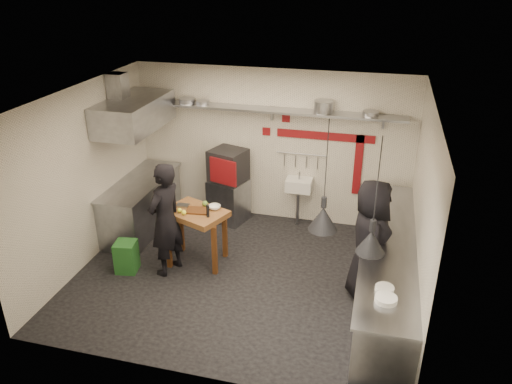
% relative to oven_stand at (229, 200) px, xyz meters
% --- Properties ---
extents(floor, '(5.00, 5.00, 0.00)m').
position_rel_oven_stand_xyz_m(floor, '(0.73, -1.74, -0.40)').
color(floor, black).
rests_on(floor, ground).
extents(ceiling, '(5.00, 5.00, 0.00)m').
position_rel_oven_stand_xyz_m(ceiling, '(0.73, -1.74, 2.40)').
color(ceiling, silver).
rests_on(ceiling, floor).
extents(wall_back, '(5.00, 0.04, 2.80)m').
position_rel_oven_stand_xyz_m(wall_back, '(0.73, 0.36, 1.00)').
color(wall_back, silver).
rests_on(wall_back, floor).
extents(wall_front, '(5.00, 0.04, 2.80)m').
position_rel_oven_stand_xyz_m(wall_front, '(0.73, -3.84, 1.00)').
color(wall_front, silver).
rests_on(wall_front, floor).
extents(wall_left, '(0.04, 4.20, 2.80)m').
position_rel_oven_stand_xyz_m(wall_left, '(-1.77, -1.74, 1.00)').
color(wall_left, silver).
rests_on(wall_left, floor).
extents(wall_right, '(0.04, 4.20, 2.80)m').
position_rel_oven_stand_xyz_m(wall_right, '(3.23, -1.74, 1.00)').
color(wall_right, silver).
rests_on(wall_right, floor).
extents(red_band_horiz, '(1.70, 0.02, 0.14)m').
position_rel_oven_stand_xyz_m(red_band_horiz, '(1.68, 0.34, 1.28)').
color(red_band_horiz, maroon).
rests_on(red_band_horiz, wall_back).
extents(red_band_vert, '(0.14, 0.02, 1.10)m').
position_rel_oven_stand_xyz_m(red_band_vert, '(2.28, 0.34, 0.80)').
color(red_band_vert, maroon).
rests_on(red_band_vert, wall_back).
extents(red_tile_a, '(0.14, 0.02, 0.14)m').
position_rel_oven_stand_xyz_m(red_tile_a, '(0.98, 0.34, 1.55)').
color(red_tile_a, maroon).
rests_on(red_tile_a, wall_back).
extents(red_tile_b, '(0.14, 0.02, 0.14)m').
position_rel_oven_stand_xyz_m(red_tile_b, '(0.63, 0.34, 1.28)').
color(red_tile_b, maroon).
rests_on(red_tile_b, wall_back).
extents(back_shelf, '(4.60, 0.34, 0.04)m').
position_rel_oven_stand_xyz_m(back_shelf, '(0.73, 0.18, 1.72)').
color(back_shelf, gray).
rests_on(back_shelf, wall_back).
extents(shelf_bracket_left, '(0.04, 0.06, 0.24)m').
position_rel_oven_stand_xyz_m(shelf_bracket_left, '(-1.17, 0.33, 1.62)').
color(shelf_bracket_left, gray).
rests_on(shelf_bracket_left, wall_back).
extents(shelf_bracket_mid, '(0.04, 0.06, 0.24)m').
position_rel_oven_stand_xyz_m(shelf_bracket_mid, '(0.73, 0.33, 1.62)').
color(shelf_bracket_mid, gray).
rests_on(shelf_bracket_mid, wall_back).
extents(shelf_bracket_right, '(0.04, 0.06, 0.24)m').
position_rel_oven_stand_xyz_m(shelf_bracket_right, '(2.63, 0.33, 1.62)').
color(shelf_bracket_right, gray).
rests_on(shelf_bracket_right, wall_back).
extents(pan_far_left, '(0.38, 0.38, 0.09)m').
position_rel_oven_stand_xyz_m(pan_far_left, '(-0.79, 0.18, 1.79)').
color(pan_far_left, gray).
rests_on(pan_far_left, back_shelf).
extents(pan_mid_left, '(0.30, 0.30, 0.07)m').
position_rel_oven_stand_xyz_m(pan_mid_left, '(-0.49, 0.18, 1.78)').
color(pan_mid_left, gray).
rests_on(pan_mid_left, back_shelf).
extents(stock_pot, '(0.32, 0.32, 0.20)m').
position_rel_oven_stand_xyz_m(stock_pot, '(1.64, 0.18, 1.84)').
color(stock_pot, gray).
rests_on(stock_pot, back_shelf).
extents(pan_right, '(0.34, 0.34, 0.08)m').
position_rel_oven_stand_xyz_m(pan_right, '(2.41, 0.18, 1.78)').
color(pan_right, gray).
rests_on(pan_right, back_shelf).
extents(oven_stand, '(0.77, 0.73, 0.80)m').
position_rel_oven_stand_xyz_m(oven_stand, '(0.00, 0.00, 0.00)').
color(oven_stand, gray).
rests_on(oven_stand, floor).
extents(combi_oven, '(0.73, 0.70, 0.58)m').
position_rel_oven_stand_xyz_m(combi_oven, '(0.00, 0.02, 0.69)').
color(combi_oven, black).
rests_on(combi_oven, oven_stand).
extents(oven_door, '(0.53, 0.20, 0.46)m').
position_rel_oven_stand_xyz_m(oven_door, '(0.01, -0.29, 0.69)').
color(oven_door, maroon).
rests_on(oven_door, combi_oven).
extents(oven_glass, '(0.37, 0.13, 0.34)m').
position_rel_oven_stand_xyz_m(oven_glass, '(0.02, -0.23, 0.69)').
color(oven_glass, black).
rests_on(oven_glass, oven_door).
extents(hand_sink, '(0.46, 0.34, 0.22)m').
position_rel_oven_stand_xyz_m(hand_sink, '(1.28, 0.18, 0.38)').
color(hand_sink, silver).
rests_on(hand_sink, wall_back).
extents(sink_tap, '(0.03, 0.03, 0.14)m').
position_rel_oven_stand_xyz_m(sink_tap, '(1.28, 0.18, 0.56)').
color(sink_tap, gray).
rests_on(sink_tap, hand_sink).
extents(sink_drain, '(0.06, 0.06, 0.66)m').
position_rel_oven_stand_xyz_m(sink_drain, '(1.28, 0.14, -0.06)').
color(sink_drain, gray).
rests_on(sink_drain, floor).
extents(utensil_rail, '(0.90, 0.02, 0.02)m').
position_rel_oven_stand_xyz_m(utensil_rail, '(1.28, 0.32, 0.92)').
color(utensil_rail, gray).
rests_on(utensil_rail, wall_back).
extents(counter_right, '(0.70, 3.80, 0.90)m').
position_rel_oven_stand_xyz_m(counter_right, '(2.88, -1.74, 0.05)').
color(counter_right, gray).
rests_on(counter_right, floor).
extents(counter_right_top, '(0.76, 3.90, 0.03)m').
position_rel_oven_stand_xyz_m(counter_right_top, '(2.88, -1.74, 0.52)').
color(counter_right_top, gray).
rests_on(counter_right_top, counter_right).
extents(plate_stack, '(0.28, 0.28, 0.07)m').
position_rel_oven_stand_xyz_m(plate_stack, '(2.85, -3.13, 0.56)').
color(plate_stack, silver).
rests_on(plate_stack, counter_right_top).
extents(small_bowl_right, '(0.24, 0.24, 0.05)m').
position_rel_oven_stand_xyz_m(small_bowl_right, '(2.83, -2.91, 0.56)').
color(small_bowl_right, silver).
rests_on(small_bowl_right, counter_right_top).
extents(counter_left, '(0.70, 1.90, 0.90)m').
position_rel_oven_stand_xyz_m(counter_left, '(-1.42, -0.69, 0.05)').
color(counter_left, gray).
rests_on(counter_left, floor).
extents(counter_left_top, '(0.76, 2.00, 0.03)m').
position_rel_oven_stand_xyz_m(counter_left_top, '(-1.42, -0.69, 0.52)').
color(counter_left_top, gray).
rests_on(counter_left_top, counter_left).
extents(extractor_hood, '(0.78, 1.60, 0.50)m').
position_rel_oven_stand_xyz_m(extractor_hood, '(-1.37, -0.69, 1.75)').
color(extractor_hood, gray).
rests_on(extractor_hood, ceiling).
extents(hood_duct, '(0.28, 0.28, 0.50)m').
position_rel_oven_stand_xyz_m(hood_duct, '(-1.62, -0.69, 2.15)').
color(hood_duct, gray).
rests_on(hood_duct, ceiling).
extents(green_bin, '(0.37, 0.37, 0.50)m').
position_rel_oven_stand_xyz_m(green_bin, '(-1.04, -2.03, -0.15)').
color(green_bin, '#215F23').
rests_on(green_bin, floor).
extents(prep_table, '(1.09, 0.93, 0.92)m').
position_rel_oven_stand_xyz_m(prep_table, '(-0.06, -1.51, 0.06)').
color(prep_table, brown).
rests_on(prep_table, floor).
extents(cutting_board, '(0.37, 0.28, 0.02)m').
position_rel_oven_stand_xyz_m(cutting_board, '(-0.02, -1.52, 0.53)').
color(cutting_board, '#512B12').
rests_on(cutting_board, prep_table).
extents(pepper_mill, '(0.06, 0.06, 0.20)m').
position_rel_oven_stand_xyz_m(pepper_mill, '(0.20, -1.66, 0.62)').
color(pepper_mill, black).
rests_on(pepper_mill, prep_table).
extents(lemon_a, '(0.08, 0.08, 0.07)m').
position_rel_oven_stand_xyz_m(lemon_a, '(-0.27, -1.63, 0.56)').
color(lemon_a, yellow).
rests_on(lemon_a, prep_table).
extents(lemon_b, '(0.09, 0.09, 0.08)m').
position_rel_oven_stand_xyz_m(lemon_b, '(-0.18, -1.68, 0.56)').
color(lemon_b, yellow).
rests_on(lemon_b, prep_table).
extents(veg_ball, '(0.12, 0.12, 0.09)m').
position_rel_oven_stand_xyz_m(veg_ball, '(0.04, -1.34, 0.57)').
color(veg_ball, olive).
rests_on(veg_ball, prep_table).
extents(steel_tray, '(0.20, 0.14, 0.03)m').
position_rel_oven_stand_xyz_m(steel_tray, '(-0.30, -1.42, 0.54)').
color(steel_tray, gray).
rests_on(steel_tray, prep_table).
extents(bowl, '(0.25, 0.25, 0.06)m').
position_rel_oven_stand_xyz_m(bowl, '(0.21, -1.38, 0.55)').
color(bowl, silver).
rests_on(bowl, prep_table).
extents(heat_lamp_near, '(0.45, 0.45, 1.44)m').
position_rel_oven_stand_xyz_m(heat_lamp_near, '(2.01, -2.40, 1.68)').
color(heat_lamp_near, black).
rests_on(heat_lamp_near, ceiling).
extents(heat_lamp_far, '(0.37, 0.37, 1.40)m').
position_rel_oven_stand_xyz_m(heat_lamp_far, '(2.62, -2.88, 1.70)').
color(heat_lamp_far, black).
rests_on(heat_lamp_far, ceiling).
extents(chef_left, '(0.61, 0.76, 1.81)m').
position_rel_oven_stand_xyz_m(chef_left, '(-0.40, -1.87, 0.50)').
color(chef_left, black).
rests_on(chef_left, floor).
extents(chef_right, '(0.75, 0.98, 1.80)m').
position_rel_oven_stand_xyz_m(chef_right, '(2.61, -1.73, 0.50)').
color(chef_right, black).
rests_on(chef_right, floor).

